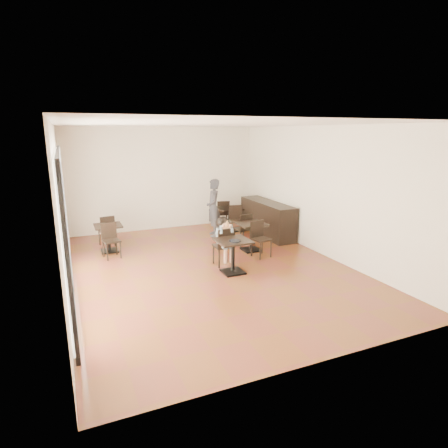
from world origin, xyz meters
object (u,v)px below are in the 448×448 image
child_table (233,256)px  chair_mid_b (261,239)px  adult_patron (213,208)px  cafe_table_left (109,238)px  cafe_table_back (229,219)px  chair_back_a (222,214)px  child_chair (223,246)px  chair_left_b (111,241)px  cafe_table_mid (251,237)px  chair_back_b (237,221)px  chair_mid_a (242,229)px  chair_left_a (106,231)px  child (223,241)px

child_table → chair_mid_b: 1.32m
adult_patron → cafe_table_left: size_ratio=2.39×
cafe_table_back → chair_back_a: size_ratio=0.83×
child_chair → chair_left_b: child_chair is taller
chair_mid_b → cafe_table_back: bearing=73.0°
cafe_table_mid → chair_back_b: size_ratio=0.83×
adult_patron → chair_back_a: (0.65, 0.85, -0.40)m
chair_back_a → chair_mid_a: bearing=94.3°
child_table → cafe_table_left: (-2.33, 2.65, -0.02)m
cafe_table_back → chair_mid_a: size_ratio=0.83×
chair_mid_a → chair_left_b: size_ratio=1.05×
cafe_table_mid → cafe_table_back: (0.28, 2.05, -0.00)m
cafe_table_left → cafe_table_back: 3.77m
chair_left_b → chair_left_a: bearing=80.2°
child_table → cafe_table_back: (1.38, 3.31, -0.01)m
child → adult_patron: adult_patron is taller
chair_left_b → cafe_table_back: bearing=8.3°
cafe_table_mid → cafe_table_left: bearing=158.1°
cafe_table_left → chair_back_b: chair_back_b is taller
chair_back_a → chair_back_b: size_ratio=1.00×
chair_mid_a → adult_patron: bearing=-83.7°
cafe_table_back → chair_back_a: chair_back_a is taller
chair_left_a → chair_mid_a: bearing=148.3°
child_table → cafe_table_back: child_table is taller
cafe_table_back → chair_back_b: 0.56m
cafe_table_left → chair_back_b: size_ratio=0.80×
chair_back_a → chair_back_b: bearing=102.2°
chair_mid_a → chair_left_b: chair_mid_a is taller
chair_mid_b → chair_back_b: 2.07m
child → cafe_table_back: child is taller
child_chair → chair_back_a: (1.38, 3.31, -0.01)m
chair_left_a → cafe_table_mid: bearing=140.8°
child → cafe_table_mid: 1.33m
child_chair → chair_mid_b: size_ratio=1.02×
child_table → chair_back_a: 4.10m
child_table → cafe_table_back: 3.59m
child_table → chair_mid_b: chair_mid_b is taller
adult_patron → cafe_table_mid: bearing=24.1°
adult_patron → cafe_table_mid: (0.37, -1.75, -0.48)m
cafe_table_back → chair_mid_b: chair_mid_b is taller
cafe_table_left → chair_mid_b: size_ratio=0.79×
cafe_table_mid → chair_mid_b: bearing=-90.0°
cafe_table_mid → chair_left_b: chair_left_b is taller
cafe_table_mid → chair_left_b: bearing=166.4°
chair_back_a → chair_left_b: bearing=37.6°
cafe_table_mid → chair_back_a: chair_back_a is taller
cafe_table_left → chair_back_a: size_ratio=0.80×
child_chair → cafe_table_mid: (1.10, 0.72, -0.08)m
chair_mid_b → chair_left_a: size_ratio=1.05×
adult_patron → chair_left_b: adult_patron is taller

